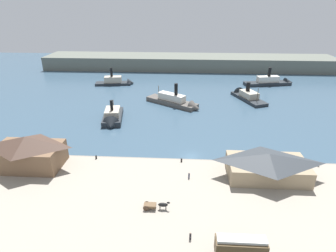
{
  "coord_description": "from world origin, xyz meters",
  "views": [
    {
      "loc": [
        -2.29,
        -67.74,
        39.96
      ],
      "look_at": [
        -7.39,
        15.67,
        2.0
      ],
      "focal_mm": 29.7,
      "sensor_mm": 36.0,
      "label": 1
    }
  ],
  "objects": [
    {
      "name": "ground_plane",
      "position": [
        0.0,
        0.0,
        0.0
      ],
      "size": [
        320.0,
        320.0,
        0.0
      ],
      "primitive_type": "plane",
      "color": "#385166"
    },
    {
      "name": "quay_promenade",
      "position": [
        0.0,
        -22.0,
        0.6
      ],
      "size": [
        110.0,
        36.0,
        1.2
      ],
      "primitive_type": "cube",
      "color": "#9E9384",
      "rests_on": "ground"
    },
    {
      "name": "seawall_edge",
      "position": [
        0.0,
        -3.6,
        0.5
      ],
      "size": [
        110.0,
        0.8,
        1.0
      ],
      "primitive_type": "cube",
      "color": "gray",
      "rests_on": "ground"
    },
    {
      "name": "ferry_shed_customs_shed",
      "position": [
        -40.95,
        -9.44,
        5.47
      ],
      "size": [
        16.4,
        10.05,
        8.41
      ],
      "color": "brown",
      "rests_on": "quay_promenade"
    },
    {
      "name": "ferry_shed_east_terminal",
      "position": [
        17.86,
        -10.38,
        4.35
      ],
      "size": [
        18.72,
        10.63,
        6.2
      ],
      "color": "#998466",
      "rests_on": "quay_promenade"
    },
    {
      "name": "street_tram",
      "position": [
        7.42,
        -34.42,
        3.75
      ],
      "size": [
        8.17,
        2.8,
        4.38
      ],
      "color": "#4C381E",
      "rests_on": "quay_promenade"
    },
    {
      "name": "horse_cart",
      "position": [
        -7.59,
        -23.45,
        2.13
      ],
      "size": [
        5.43,
        1.52,
        1.87
      ],
      "color": "brown",
      "rests_on": "quay_promenade"
    },
    {
      "name": "pedestrian_near_cart",
      "position": [
        -0.67,
        -12.33,
        1.91
      ],
      "size": [
        0.39,
        0.39,
        1.56
      ],
      "color": "#33384C",
      "rests_on": "quay_promenade"
    },
    {
      "name": "pedestrian_by_tram",
      "position": [
        -0.58,
        -30.95,
        1.9
      ],
      "size": [
        0.38,
        0.38,
        1.53
      ],
      "color": "#232328",
      "rests_on": "quay_promenade"
    },
    {
      "name": "mooring_post_west",
      "position": [
        -2.58,
        -4.97,
        1.65
      ],
      "size": [
        0.44,
        0.44,
        0.9
      ],
      "primitive_type": "cylinder",
      "color": "black",
      "rests_on": "quay_promenade"
    },
    {
      "name": "mooring_post_east",
      "position": [
        -25.44,
        -4.84,
        1.65
      ],
      "size": [
        0.44,
        0.44,
        0.9
      ],
      "primitive_type": "cylinder",
      "color": "black",
      "rests_on": "quay_promenade"
    },
    {
      "name": "mooring_post_center_east",
      "position": [
        32.42,
        -4.98,
        1.65
      ],
      "size": [
        0.44,
        0.44,
        0.9
      ],
      "primitive_type": "cylinder",
      "color": "black",
      "rests_on": "quay_promenade"
    },
    {
      "name": "ferry_approaching_east",
      "position": [
        24.77,
        52.5,
        1.32
      ],
      "size": [
        13.63,
        22.02,
        9.75
      ],
      "color": "#23282D",
      "rests_on": "ground"
    },
    {
      "name": "ferry_moored_west",
      "position": [
        -5.13,
        40.74,
        1.56
      ],
      "size": [
        24.1,
        18.45,
        11.08
      ],
      "color": "#514C47",
      "rests_on": "ground"
    },
    {
      "name": "ferry_outer_harbor",
      "position": [
        -27.88,
        22.77,
        1.47
      ],
      "size": [
        8.79,
        17.47,
        9.7
      ],
      "color": "#23282D",
      "rests_on": "ground"
    },
    {
      "name": "ferry_mid_harbor",
      "position": [
        -36.91,
        70.69,
        1.46
      ],
      "size": [
        20.17,
        7.9,
        10.57
      ],
      "color": "#23282D",
      "rests_on": "ground"
    },
    {
      "name": "ferry_approaching_west",
      "position": [
        43.12,
        74.91,
        1.53
      ],
      "size": [
        26.51,
        10.24,
        10.74
      ],
      "color": "#23282D",
      "rests_on": "ground"
    },
    {
      "name": "far_headland",
      "position": [
        0.0,
        110.0,
        4.0
      ],
      "size": [
        180.0,
        24.0,
        8.0
      ],
      "primitive_type": "cube",
      "color": "#60665B",
      "rests_on": "ground"
    }
  ]
}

